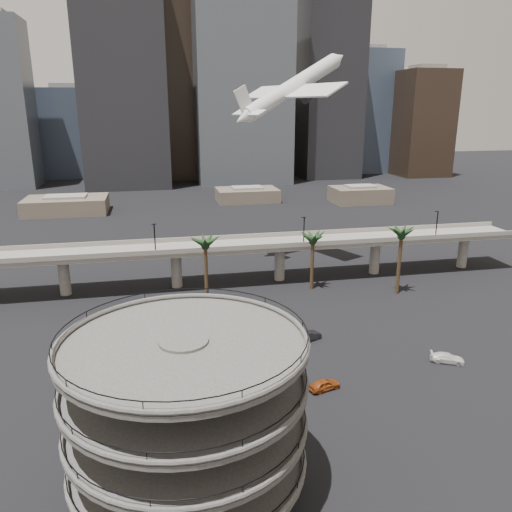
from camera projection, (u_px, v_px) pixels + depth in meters
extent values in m
plane|color=black|center=(307.00, 448.00, 54.54)|extent=(700.00, 700.00, 0.00)
cylinder|color=#464341|center=(187.00, 421.00, 45.97)|extent=(4.40, 4.40, 16.50)
cylinder|color=#464341|center=(189.00, 460.00, 47.17)|extent=(22.00, 22.00, 0.45)
torus|color=#464341|center=(189.00, 456.00, 47.03)|extent=(22.20, 22.20, 0.50)
torus|color=black|center=(188.00, 448.00, 46.81)|extent=(21.80, 21.80, 0.10)
cylinder|color=#464341|center=(187.00, 423.00, 46.03)|extent=(22.00, 22.00, 0.45)
torus|color=#464341|center=(187.00, 419.00, 45.89)|extent=(22.20, 22.20, 0.50)
torus|color=black|center=(187.00, 411.00, 45.67)|extent=(21.80, 21.80, 0.10)
cylinder|color=#464341|center=(186.00, 385.00, 44.89)|extent=(22.00, 22.00, 0.45)
torus|color=#464341|center=(185.00, 380.00, 44.76)|extent=(22.20, 22.20, 0.50)
torus|color=black|center=(185.00, 373.00, 44.53)|extent=(21.80, 21.80, 0.10)
cylinder|color=#464341|center=(184.00, 345.00, 43.75)|extent=(22.00, 22.00, 0.45)
torus|color=#464341|center=(184.00, 340.00, 43.62)|extent=(22.20, 22.20, 0.50)
torus|color=black|center=(183.00, 332.00, 43.39)|extent=(21.80, 21.80, 0.10)
cube|color=gray|center=(229.00, 247.00, 103.88)|extent=(130.00, 9.00, 0.90)
cube|color=gray|center=(232.00, 248.00, 99.40)|extent=(130.00, 0.30, 1.00)
cube|color=gray|center=(226.00, 237.00, 107.84)|extent=(130.00, 0.30, 1.00)
cylinder|color=gray|center=(64.00, 276.00, 98.61)|extent=(2.20, 2.20, 8.00)
cylinder|color=gray|center=(176.00, 269.00, 102.92)|extent=(2.20, 2.20, 8.00)
cylinder|color=gray|center=(280.00, 263.00, 107.23)|extent=(2.20, 2.20, 8.00)
cylinder|color=gray|center=(375.00, 257.00, 111.54)|extent=(2.20, 2.20, 8.00)
cylinder|color=gray|center=(463.00, 251.00, 115.85)|extent=(2.20, 2.20, 8.00)
cylinder|color=black|center=(155.00, 239.00, 96.19)|extent=(0.24, 0.24, 6.00)
cylinder|color=black|center=(304.00, 231.00, 102.06)|extent=(0.24, 0.24, 6.00)
cylinder|color=black|center=(437.00, 225.00, 107.94)|extent=(0.24, 0.24, 6.00)
cylinder|color=#48371E|center=(206.00, 274.00, 92.93)|extent=(0.70, 0.70, 12.15)
ellipsoid|color=#183217|center=(205.00, 240.00, 91.08)|extent=(4.40, 4.40, 2.00)
cylinder|color=#48371E|center=(312.00, 264.00, 101.18)|extent=(0.70, 0.70, 10.80)
ellipsoid|color=#183217|center=(313.00, 236.00, 99.53)|extent=(4.40, 4.40, 2.00)
cylinder|color=#48371E|center=(399.00, 263.00, 98.43)|extent=(0.70, 0.70, 12.60)
ellipsoid|color=#183217|center=(402.00, 230.00, 96.52)|extent=(4.40, 4.40, 2.00)
cube|color=brown|center=(67.00, 205.00, 176.32)|extent=(28.00, 18.00, 5.50)
cube|color=gray|center=(66.00, 196.00, 175.42)|extent=(14.00, 9.00, 0.80)
cube|color=brown|center=(247.00, 195.00, 198.90)|extent=(24.00, 16.00, 5.00)
cube|color=gray|center=(247.00, 188.00, 198.07)|extent=(12.00, 8.00, 0.80)
cube|color=brown|center=(360.00, 195.00, 195.92)|extent=(22.00, 15.00, 6.00)
cube|color=gray|center=(361.00, 186.00, 194.95)|extent=(11.00, 7.50, 0.80)
cube|color=#4A5057|center=(1.00, 105.00, 225.39)|extent=(26.00, 24.00, 74.07)
cube|color=#3B475B|center=(73.00, 133.00, 267.18)|extent=(30.00, 30.00, 45.58)
cube|color=gray|center=(68.00, 86.00, 260.35)|extent=(16.50, 16.50, 2.40)
cube|color=black|center=(122.00, 70.00, 222.45)|extent=(38.00, 30.00, 104.46)
cube|color=black|center=(187.00, 94.00, 254.49)|extent=(28.00, 26.00, 85.47)
cube|color=#4A5057|center=(241.00, 61.00, 236.56)|extent=(45.00, 32.00, 113.96)
cube|color=gray|center=(274.00, 137.00, 284.85)|extent=(24.00, 24.00, 39.88)
cube|color=gray|center=(274.00, 98.00, 278.83)|extent=(13.20, 13.20, 2.40)
cube|color=black|center=(329.00, 89.00, 258.73)|extent=(30.00, 28.00, 90.21)
cube|color=#3B475B|center=(361.00, 113.00, 286.17)|extent=(34.00, 30.00, 66.47)
cube|color=gray|center=(365.00, 48.00, 276.36)|extent=(18.70, 16.50, 2.40)
cube|color=black|center=(422.00, 124.00, 269.22)|extent=(26.00, 26.00, 55.08)
cube|color=gray|center=(427.00, 67.00, 261.04)|extent=(14.30, 14.30, 2.40)
cube|color=gray|center=(206.00, 139.00, 296.91)|extent=(22.00, 22.00, 36.09)
cube|color=gray|center=(205.00, 105.00, 291.43)|extent=(12.10, 12.10, 2.40)
cylinder|color=silver|center=(293.00, 87.00, 115.08)|extent=(26.36, 14.40, 15.77)
cone|color=silver|center=(338.00, 58.00, 121.06)|extent=(5.88, 5.30, 4.85)
cone|color=silver|center=(243.00, 118.00, 109.11)|extent=(5.55, 4.85, 4.49)
cube|color=silver|center=(291.00, 91.00, 115.00)|extent=(17.97, 30.37, 3.22)
cube|color=silver|center=(249.00, 112.00, 109.67)|extent=(6.24, 10.23, 1.30)
cube|color=silver|center=(244.00, 100.00, 108.25)|extent=(5.06, 2.51, 6.46)
cylinder|color=#242529|center=(279.00, 97.00, 120.26)|extent=(5.15, 3.78, 3.70)
cylinder|color=#242529|center=(310.00, 96.00, 111.56)|extent=(5.15, 3.78, 3.70)
imported|color=#984315|center=(324.00, 384.00, 65.74)|extent=(4.65, 2.87, 1.48)
imported|color=black|center=(306.00, 336.00, 79.51)|extent=(5.38, 3.64, 1.68)
imported|color=white|center=(447.00, 358.00, 72.84)|extent=(5.11, 3.77, 1.38)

